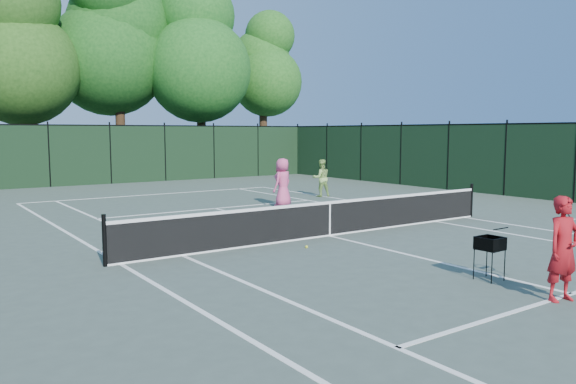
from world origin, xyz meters
TOP-DOWN VIEW (x-y plane):
  - ground at (0.00, 0.00)m, footprint 90.00×90.00m
  - sideline_doubles_left at (-5.49, 0.00)m, footprint 0.10×23.77m
  - sideline_doubles_right at (5.49, 0.00)m, footprint 0.10×23.77m
  - sideline_singles_left at (-4.12, 0.00)m, footprint 0.10×23.77m
  - sideline_singles_right at (4.12, 0.00)m, footprint 0.10×23.77m
  - baseline_far at (0.00, 11.88)m, footprint 10.97×0.10m
  - service_line_near at (0.00, -6.40)m, footprint 8.23×0.10m
  - service_line_far at (0.00, 6.40)m, footprint 8.23×0.10m
  - center_service_line at (0.00, 0.00)m, footprint 0.10×12.80m
  - tennis_net at (0.00, 0.00)m, footprint 11.69×0.09m
  - fence_far at (0.00, 18.00)m, footprint 24.00×0.05m
  - fence_right at (12.00, 0.00)m, footprint 0.05×36.00m
  - tree_2 at (-3.00, 21.80)m, footprint 6.00×6.00m
  - tree_3 at (2.00, 22.30)m, footprint 7.00×7.00m
  - tree_4 at (7.00, 21.60)m, footprint 6.20×6.20m
  - tree_5 at (12.00, 22.10)m, footprint 5.80×5.80m
  - coach at (-0.50, -6.49)m, footprint 1.00×0.57m
  - player_pink at (2.24, 5.43)m, footprint 1.00×0.83m
  - player_green at (5.37, 7.15)m, footprint 0.90×0.80m
  - ball_hopper at (-0.37, -5.06)m, footprint 0.45×0.45m
  - loose_ball_midcourt at (-1.42, -0.90)m, footprint 0.07×0.07m

SIDE VIEW (x-z plane):
  - ground at x=0.00m, z-range 0.00..0.00m
  - sideline_doubles_left at x=-5.49m, z-range 0.00..0.01m
  - sideline_doubles_right at x=5.49m, z-range 0.00..0.01m
  - sideline_singles_left at x=-4.12m, z-range 0.00..0.01m
  - sideline_singles_right at x=4.12m, z-range 0.00..0.01m
  - baseline_far at x=0.00m, z-range 0.00..0.01m
  - service_line_near at x=0.00m, z-range 0.00..0.01m
  - service_line_far at x=0.00m, z-range 0.00..0.01m
  - center_service_line at x=0.00m, z-range 0.00..0.01m
  - loose_ball_midcourt at x=-1.42m, z-range 0.00..0.07m
  - tennis_net at x=0.00m, z-range -0.05..1.01m
  - ball_hopper at x=-0.37m, z-range 0.27..1.07m
  - player_green at x=5.37m, z-range 0.00..1.55m
  - coach at x=-0.50m, z-range 0.00..1.69m
  - player_pink at x=2.24m, z-range 0.00..1.75m
  - fence_far at x=0.00m, z-range 0.00..3.00m
  - fence_right at x=12.00m, z-range 0.00..3.00m
  - tree_5 at x=12.00m, z-range 1.59..13.82m
  - tree_2 at x=-3.00m, z-range 1.53..13.93m
  - tree_4 at x=7.00m, z-range 1.66..14.63m
  - tree_3 at x=2.00m, z-range 1.78..16.23m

